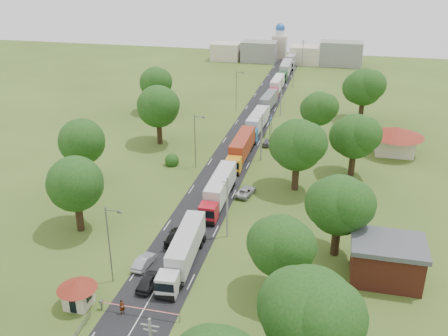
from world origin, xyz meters
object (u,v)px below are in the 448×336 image
(truck_0, at_px, (184,250))
(car_lane_front, at_px, (148,281))
(info_sign, at_px, (271,122))
(car_lane_mid, at_px, (144,262))
(guard_booth, at_px, (77,290))
(pedestrian_near, at_px, (122,307))
(boom_barrier, at_px, (128,307))

(truck_0, bearing_deg, car_lane_front, -117.88)
(truck_0, bearing_deg, info_sign, 86.06)
(truck_0, relative_size, car_lane_mid, 3.43)
(guard_booth, distance_m, pedestrian_near, 5.39)
(guard_booth, bearing_deg, pedestrian_near, -1.64)
(info_sign, bearing_deg, car_lane_mid, -99.09)
(boom_barrier, relative_size, car_lane_front, 2.07)
(boom_barrier, height_order, pedestrian_near, pedestrian_near)
(boom_barrier, height_order, info_sign, info_sign)
(info_sign, relative_size, car_lane_mid, 0.97)
(guard_booth, bearing_deg, truck_0, 48.79)
(boom_barrier, bearing_deg, pedestrian_near, -166.05)
(truck_0, bearing_deg, car_lane_mid, -162.53)
(truck_0, bearing_deg, guard_booth, -131.21)
(info_sign, distance_m, car_lane_front, 55.39)
(boom_barrier, bearing_deg, car_lane_front, 85.91)
(info_sign, distance_m, truck_0, 49.88)
(car_lane_mid, bearing_deg, pedestrian_near, 102.78)
(car_lane_front, relative_size, car_lane_mid, 1.05)
(info_sign, relative_size, pedestrian_near, 2.32)
(truck_0, xyz_separation_m, pedestrian_near, (-3.74, -10.40, -1.25))
(truck_0, height_order, car_lane_mid, truck_0)
(boom_barrier, height_order, car_lane_mid, car_lane_mid)
(boom_barrier, bearing_deg, info_sign, 83.76)
(boom_barrier, relative_size, pedestrian_near, 5.23)
(info_sign, bearing_deg, guard_booth, -101.68)
(boom_barrier, relative_size, guard_booth, 2.10)
(car_lane_front, distance_m, car_lane_mid, 4.24)
(info_sign, height_order, pedestrian_near, info_sign)
(car_lane_front, bearing_deg, info_sign, -96.24)
(car_lane_front, height_order, pedestrian_near, pedestrian_near)
(boom_barrier, distance_m, car_lane_front, 5.01)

